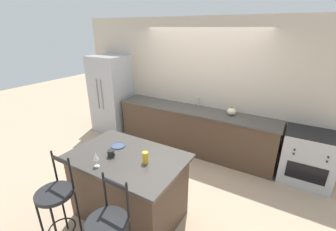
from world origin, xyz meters
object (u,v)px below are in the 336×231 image
coffee_mug (111,153)px  pumpkin_decoration (231,111)px  oven_range (307,157)px  tumbler_cup (145,157)px  bar_stool_near (57,201)px  wine_glass (96,157)px  refrigerator (112,94)px  dinner_plate (118,146)px

coffee_mug → pumpkin_decoration: 2.47m
oven_range → tumbler_cup: 2.82m
oven_range → tumbler_cup: size_ratio=6.37×
bar_stool_near → wine_glass: 0.66m
coffee_mug → bar_stool_near: bearing=-109.9°
refrigerator → oven_range: 4.34m
bar_stool_near → tumbler_cup: size_ratio=8.21×
pumpkin_decoration → coffee_mug: bearing=-111.3°
tumbler_cup → oven_range: bearing=49.4°
bar_stool_near → dinner_plate: 0.98m
wine_glass → coffee_mug: 0.26m
pumpkin_decoration → dinner_plate: bearing=-115.9°
dinner_plate → tumbler_cup: bearing=-13.4°
dinner_plate → coffee_mug: 0.27m
refrigerator → bar_stool_near: 3.36m
tumbler_cup → pumpkin_decoration: 2.24m
refrigerator → dinner_plate: size_ratio=9.39×
pumpkin_decoration → tumbler_cup: bearing=-101.3°
refrigerator → tumbler_cup: bearing=-39.1°
refrigerator → bar_stool_near: (1.81, -2.82, -0.31)m
dinner_plate → pumpkin_decoration: 2.29m
refrigerator → coffee_mug: size_ratio=16.03×
coffee_mug → pumpkin_decoration: bearing=68.7°
oven_range → bar_stool_near: (-2.51, -2.88, 0.18)m
tumbler_cup → refrigerator: bearing=140.9°
dinner_plate → pumpkin_decoration: (1.00, 2.06, 0.04)m
coffee_mug → dinner_plate: bearing=113.1°
oven_range → wine_glass: (-2.26, -2.46, 0.62)m
oven_range → dinner_plate: bearing=-140.3°
refrigerator → wine_glass: 3.16m
refrigerator → oven_range: bearing=0.8°
refrigerator → tumbler_cup: refrigerator is taller
oven_range → wine_glass: size_ratio=4.89×
dinner_plate → pumpkin_decoration: bearing=64.1°
refrigerator → wine_glass: size_ratio=10.01×
dinner_plate → refrigerator: bearing=135.5°
dinner_plate → coffee_mug: coffee_mug is taller
oven_range → wine_glass: bearing=-132.5°
oven_range → pumpkin_decoration: bearing=176.0°
refrigerator → dinner_plate: 2.72m
wine_glass → coffee_mug: (-0.01, 0.25, -0.09)m
coffee_mug → tumbler_cup: 0.48m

